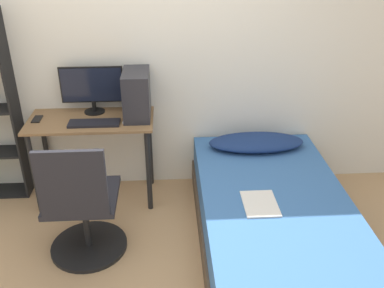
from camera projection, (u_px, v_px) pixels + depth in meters
name	position (u px, v px, depth m)	size (l,w,h in m)	color
wall_back	(137.00, 54.00, 3.63)	(8.00, 0.05, 2.50)	silver
desk	(92.00, 134.00, 3.64)	(1.05, 0.51, 0.78)	brown
office_chair	(83.00, 213.00, 3.09)	(0.58, 0.58, 0.98)	black
bed	(273.00, 222.00, 3.23)	(1.10, 2.03, 0.47)	#4C3D2D
pillow	(256.00, 142.00, 3.77)	(0.84, 0.36, 0.11)	navy
magazine	(260.00, 204.00, 3.03)	(0.24, 0.32, 0.01)	silver
monitor	(92.00, 87.00, 3.61)	(0.53, 0.18, 0.41)	black
keyboard	(94.00, 123.00, 3.49)	(0.42, 0.15, 0.02)	black
pc_tower	(137.00, 94.00, 3.55)	(0.22, 0.38, 0.39)	#232328
mouse	(126.00, 122.00, 3.50)	(0.06, 0.09, 0.02)	silver
phone	(37.00, 119.00, 3.57)	(0.07, 0.14, 0.01)	black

